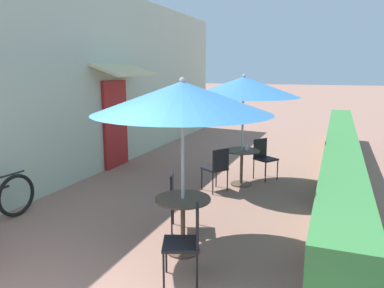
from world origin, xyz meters
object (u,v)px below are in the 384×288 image
patio_table_near (183,214)px  patio_table_mid (242,161)px  cafe_chair_near_left (188,238)px  cafe_chair_near_right (179,196)px  patio_umbrella_mid (244,87)px  cafe_chair_mid_left (217,166)px  cafe_chair_mid_right (263,155)px  coffee_cup_mid (247,148)px  patio_umbrella_near (182,98)px

patio_table_near → patio_table_mid: bearing=89.8°
patio_table_near → patio_table_mid: size_ratio=1.00×
patio_table_near → cafe_chair_near_left: cafe_chair_near_left is taller
cafe_chair_near_right → patio_table_mid: size_ratio=1.18×
cafe_chair_near_left → patio_umbrella_mid: bearing=-16.0°
patio_table_near → cafe_chair_mid_left: (-0.32, 2.52, 0.00)m
patio_table_mid → cafe_chair_mid_right: (0.33, 0.62, 0.00)m
patio_table_near → patio_umbrella_mid: patio_umbrella_mid is taller
cafe_chair_near_right → cafe_chair_mid_right: (0.66, 3.13, 0.00)m
patio_table_mid → cafe_chair_near_left: bearing=-85.3°
cafe_chair_mid_left → coffee_cup_mid: size_ratio=9.67×
patio_umbrella_near → cafe_chair_mid_left: 2.95m
cafe_chair_near_left → cafe_chair_mid_right: size_ratio=1.00×
patio_table_mid → patio_umbrella_mid: bearing=0.0°
patio_umbrella_near → cafe_chair_near_left: bearing=-63.1°
cafe_chair_mid_right → patio_umbrella_near: bearing=29.4°
patio_table_near → patio_umbrella_mid: 3.48m
coffee_cup_mid → cafe_chair_near_left: bearing=-86.8°
patio_umbrella_mid → cafe_chair_mid_right: size_ratio=2.60×
cafe_chair_near_left → coffee_cup_mid: 3.81m
cafe_chair_near_left → cafe_chair_mid_right: same height
patio_umbrella_mid → patio_umbrella_near: bearing=-90.2°
cafe_chair_mid_left → patio_umbrella_near: bearing=-138.0°
patio_table_near → cafe_chair_near_right: 0.70m
patio_umbrella_mid → cafe_chair_mid_left: bearing=-118.4°
patio_table_near → patio_umbrella_near: (-0.00, 0.00, 1.50)m
patio_umbrella_near → cafe_chair_mid_right: size_ratio=2.60×
patio_table_near → patio_table_mid: same height
cafe_chair_near_right → cafe_chair_mid_left: size_ratio=1.00×
patio_table_near → cafe_chair_near_left: 0.70m
patio_table_near → patio_umbrella_near: bearing=180.0°
cafe_chair_near_left → cafe_chair_mid_left: bearing=-9.1°
cafe_chair_near_left → coffee_cup_mid: cafe_chair_near_left is taller
cafe_chair_mid_right → patio_table_near: bearing=29.4°
patio_table_near → coffee_cup_mid: 3.18m
cafe_chair_mid_right → coffee_cup_mid: cafe_chair_mid_right is taller
patio_umbrella_near → patio_table_mid: bearing=89.8°
cafe_chair_near_left → coffee_cup_mid: bearing=-17.4°
patio_umbrella_near → patio_table_mid: size_ratio=3.08×
patio_table_near → cafe_chair_mid_left: bearing=97.3°
cafe_chair_mid_right → coffee_cup_mid: size_ratio=9.67×
patio_umbrella_mid → cafe_chair_mid_right: 1.66m
patio_umbrella_mid → coffee_cup_mid: bearing=15.2°
patio_umbrella_near → patio_umbrella_mid: size_ratio=1.00×
cafe_chair_near_right → coffee_cup_mid: size_ratio=9.67×
cafe_chair_near_right → cafe_chair_mid_left: 1.89m
patio_table_near → patio_umbrella_mid: bearing=89.8°
patio_umbrella_near → cafe_chair_near_right: patio_umbrella_near is taller
cafe_chair_near_left → cafe_chair_near_right: bearing=6.2°
cafe_chair_near_right → patio_umbrella_mid: patio_umbrella_mid is taller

